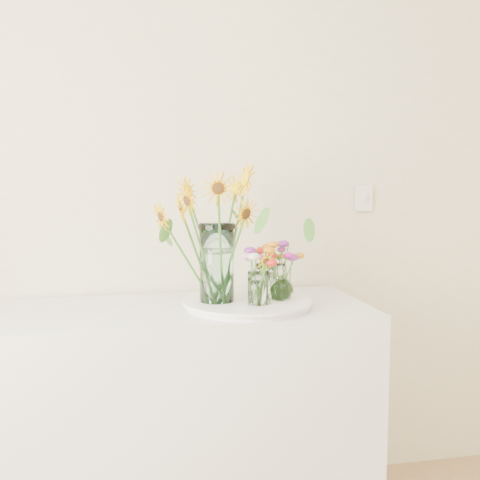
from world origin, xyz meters
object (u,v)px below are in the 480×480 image
Objects in this scene: mason_jar at (217,263)px; small_vase_c at (266,279)px; counter at (188,420)px; small_vase_a at (258,288)px; tray at (247,304)px; small_vase_b at (281,282)px.

mason_jar is 0.25m from small_vase_c.
mason_jar is (0.11, -0.06, 0.63)m from counter.
small_vase_a reaches higher than counter.
tray is at bearing -136.02° from small_vase_c.
mason_jar reaches higher than counter.
small_vase_c is (0.08, 0.18, -0.00)m from small_vase_a.
small_vase_c is at bearing 43.98° from tray.
small_vase_b reaches higher than tray.
small_vase_b is (0.25, -0.02, -0.08)m from mason_jar.
tray is at bearing 0.70° from mason_jar.
small_vase_b is (0.13, -0.02, 0.08)m from tray.
tray is at bearing 103.03° from small_vase_a.
small_vase_a is (0.02, -0.09, 0.08)m from tray.
mason_jar is at bearing -179.30° from tray.
counter is 10.85× the size of small_vase_a.
small_vase_c is (0.32, 0.04, 0.54)m from counter.
small_vase_a is at bearing -32.07° from mason_jar.
counter is 2.99× the size of tray.
small_vase_c reaches higher than counter.
small_vase_a is 0.90× the size of small_vase_b.
small_vase_c is at bearing 6.84° from counter.
mason_jar is 2.34× the size of small_vase_a.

